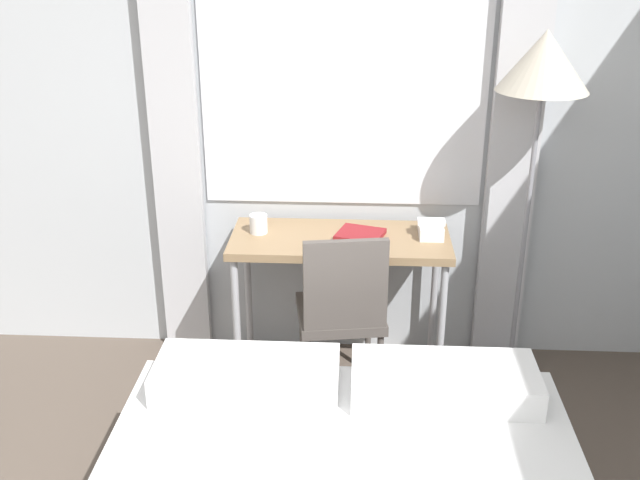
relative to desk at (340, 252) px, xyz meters
The scene contains 7 objects.
wall_back_with_window 0.75m from the desk, 119.69° to the left, with size 5.10×0.13×2.70m.
desk is the anchor object (origin of this frame).
desk_chair 0.30m from the desk, 85.70° to the right, with size 0.46×0.46×0.90m.
standing_lamp 1.21m from the desk, ahead, with size 0.41×0.41×1.76m.
telephone 0.46m from the desk, ahead, with size 0.13×0.18×0.08m.
book 0.14m from the desk, ahead, with size 0.26×0.24×0.02m.
mug 0.42m from the desk, behind, with size 0.09×0.09×0.09m.
Camera 1 is at (0.29, -0.59, 2.17)m, focal length 42.00 mm.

